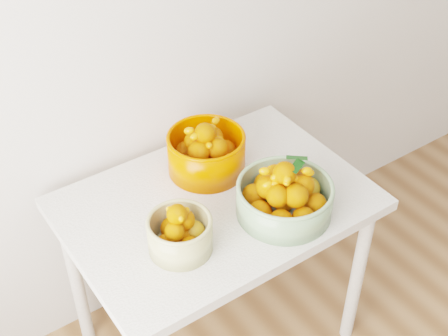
{
  "coord_description": "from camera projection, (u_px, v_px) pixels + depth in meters",
  "views": [
    {
      "loc": [
        -1.29,
        0.31,
        2.15
      ],
      "look_at": [
        -0.43,
        1.55,
        0.92
      ],
      "focal_mm": 50.0,
      "sensor_mm": 36.0,
      "label": 1
    }
  ],
  "objects": [
    {
      "name": "bowl_cream",
      "position": [
        180.0,
        233.0,
        1.87
      ],
      "size": [
        0.22,
        0.22,
        0.17
      ],
      "rotation": [
        0.0,
        0.0,
        0.09
      ],
      "color": "tan",
      "rests_on": "table"
    },
    {
      "name": "bowl_orange",
      "position": [
        206.0,
        152.0,
        2.16
      ],
      "size": [
        0.34,
        0.34,
        0.2
      ],
      "rotation": [
        0.0,
        0.0,
        -0.29
      ],
      "color": "#ED4A00",
      "rests_on": "table"
    },
    {
      "name": "table",
      "position": [
        217.0,
        220.0,
        2.15
      ],
      "size": [
        1.0,
        0.7,
        0.75
      ],
      "color": "silver",
      "rests_on": "ground"
    },
    {
      "name": "bowl_green",
      "position": [
        284.0,
        196.0,
        1.99
      ],
      "size": [
        0.4,
        0.4,
        0.2
      ],
      "rotation": [
        0.0,
        0.0,
        0.36
      ],
      "color": "gray",
      "rests_on": "table"
    }
  ]
}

